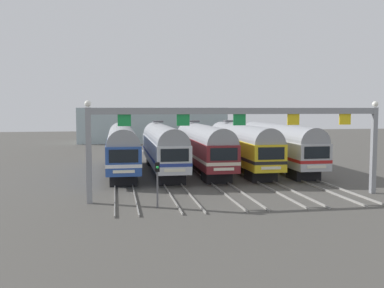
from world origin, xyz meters
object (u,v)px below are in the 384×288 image
commuter_train_yellow (241,145)px  commuter_train_stainless (279,144)px  commuter_train_blue (122,146)px  catenary_gantry (239,125)px  yard_signal_mast (157,176)px  commuter_train_silver (163,146)px  commuter_train_maroon (203,145)px

commuter_train_yellow → commuter_train_stainless: size_ratio=1.00×
commuter_train_blue → commuter_train_yellow: bearing=0.0°
commuter_train_blue → catenary_gantry: 15.94m
catenary_gantry → yard_signal_mast: size_ratio=7.08×
commuter_train_silver → commuter_train_yellow: same height
commuter_train_yellow → commuter_train_stainless: 4.04m
commuter_train_stainless → commuter_train_yellow: bearing=179.9°
yard_signal_mast → commuter_train_silver: bearing=82.7°
commuter_train_stainless → catenary_gantry: catenary_gantry is taller
commuter_train_stainless → catenary_gantry: (-8.08, -13.49, 2.55)m
commuter_train_blue → catenary_gantry: size_ratio=0.84×
commuter_train_yellow → commuter_train_maroon: bearing=180.0°
catenary_gantry → yard_signal_mast: 7.17m
commuter_train_yellow → commuter_train_silver: bearing=180.0°
commuter_train_maroon → commuter_train_yellow: 4.04m
commuter_train_stainless → catenary_gantry: size_ratio=0.84×
commuter_train_maroon → yard_signal_mast: bearing=-111.1°
commuter_train_blue → catenary_gantry: bearing=-59.1°
commuter_train_silver → commuter_train_blue: bearing=-179.9°
catenary_gantry → yard_signal_mast: (-6.06, -2.19, -3.13)m
commuter_train_blue → commuter_train_maroon: commuter_train_maroon is taller
commuter_train_silver → catenary_gantry: bearing=-73.3°
commuter_train_silver → catenary_gantry: catenary_gantry is taller
catenary_gantry → commuter_train_silver: bearing=106.7°
commuter_train_blue → commuter_train_stainless: (16.17, 0.00, 0.00)m
commuter_train_blue → commuter_train_stainless: size_ratio=1.00×
commuter_train_maroon → commuter_train_yellow: (4.04, 0.00, 0.00)m
commuter_train_blue → commuter_train_yellow: size_ratio=1.00×
commuter_train_blue → commuter_train_silver: size_ratio=1.00×
commuter_train_yellow → catenary_gantry: (-4.04, -13.50, 2.55)m
commuter_train_blue → yard_signal_mast: 15.82m
commuter_train_blue → commuter_train_silver: (4.04, 0.00, 0.00)m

